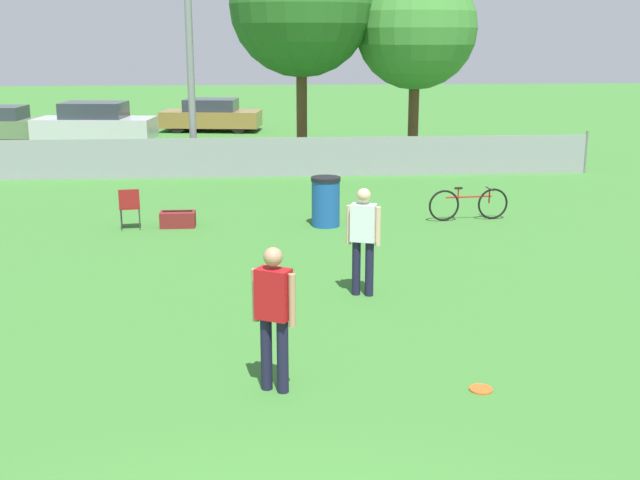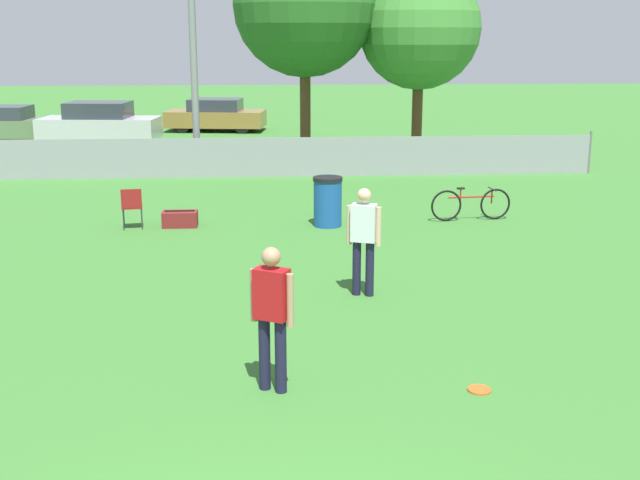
% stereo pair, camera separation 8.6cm
% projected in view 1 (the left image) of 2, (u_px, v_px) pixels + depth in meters
% --- Properties ---
extents(fence_backline, '(18.74, 0.07, 1.21)m').
position_uv_depth(fence_backline, '(259.00, 157.00, 22.28)').
color(fence_backline, gray).
rests_on(fence_backline, ground_plane).
extents(light_pole, '(0.90, 0.36, 7.94)m').
position_uv_depth(light_pole, '(188.00, 2.00, 21.69)').
color(light_pole, gray).
rests_on(light_pole, ground_plane).
extents(tree_near_pole, '(4.20, 4.20, 6.82)m').
position_uv_depth(tree_near_pole, '(301.00, 5.00, 23.34)').
color(tree_near_pole, brown).
rests_on(tree_near_pole, ground_plane).
extents(tree_far_right, '(3.65, 3.65, 5.88)m').
position_uv_depth(tree_far_right, '(416.00, 28.00, 23.92)').
color(tree_far_right, brown).
rests_on(tree_far_right, ground_plane).
extents(player_defender_red, '(0.48, 0.37, 1.66)m').
position_uv_depth(player_defender_red, '(274.00, 310.00, 8.76)').
color(player_defender_red, '#191933').
rests_on(player_defender_red, ground_plane).
extents(player_receiver_white, '(0.51, 0.33, 1.66)m').
position_uv_depth(player_receiver_white, '(363.00, 235.00, 12.04)').
color(player_receiver_white, '#191933').
rests_on(player_receiver_white, ground_plane).
extents(frisbee_disc, '(0.26, 0.26, 0.03)m').
position_uv_depth(frisbee_disc, '(481.00, 389.00, 8.99)').
color(frisbee_disc, '#E5591E').
rests_on(frisbee_disc, ground_plane).
extents(folding_chair_sideline, '(0.47, 0.47, 0.85)m').
position_uv_depth(folding_chair_sideline, '(130.00, 205.00, 16.30)').
color(folding_chair_sideline, '#333338').
rests_on(folding_chair_sideline, ground_plane).
extents(bicycle_sideline, '(1.76, 0.44, 0.72)m').
position_uv_depth(bicycle_sideline, '(469.00, 204.00, 17.14)').
color(bicycle_sideline, black).
rests_on(bicycle_sideline, ground_plane).
extents(trash_bin, '(0.61, 0.61, 1.03)m').
position_uv_depth(trash_bin, '(326.00, 201.00, 16.57)').
color(trash_bin, '#194C99').
rests_on(trash_bin, ground_plane).
extents(gear_bag_sideline, '(0.72, 0.39, 0.35)m').
position_uv_depth(gear_bag_sideline, '(178.00, 219.00, 16.57)').
color(gear_bag_sideline, maroon).
rests_on(gear_bag_sideline, ground_plane).
extents(parked_car_silver, '(4.38, 2.21, 1.50)m').
position_uv_depth(parked_car_silver, '(95.00, 124.00, 29.07)').
color(parked_car_silver, black).
rests_on(parked_car_silver, ground_plane).
extents(parked_car_tan, '(4.18, 2.29, 1.32)m').
position_uv_depth(parked_car_tan, '(211.00, 115.00, 32.84)').
color(parked_car_tan, black).
rests_on(parked_car_tan, ground_plane).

